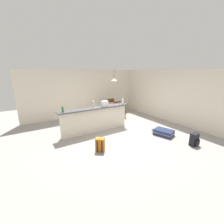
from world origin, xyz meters
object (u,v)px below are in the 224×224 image
object	(u,v)px
dining_chair_far_side	(110,105)
backpack_orange	(100,145)
dining_table	(114,105)
backpack_black	(194,140)
bottle_green	(63,109)
bottle_white	(123,101)
dining_chair_near_partition	(118,110)
pendant_lamp	(114,80)
grocery_bag	(105,104)
suitcase_flat_navy	(164,132)
bottle_clear	(94,104)

from	to	relation	value
dining_chair_far_side	backpack_orange	distance (m)	4.17
dining_table	backpack_black	xyz separation A→B (m)	(0.44, -4.19, -0.44)
bottle_green	bottle_white	bearing A→B (deg)	-0.67
backpack_orange	backpack_black	size ratio (longest dim) A/B	1.00
dining_chair_near_partition	backpack_orange	size ratio (longest dim) A/B	2.21
pendant_lamp	backpack_orange	distance (m)	4.08
bottle_white	dining_chair_far_side	world-z (taller)	bottle_white
pendant_lamp	backpack_black	distance (m)	4.57
grocery_bag	dining_table	xyz separation A→B (m)	(1.38, 1.38, -0.48)
suitcase_flat_navy	backpack_black	world-z (taller)	backpack_black
bottle_clear	suitcase_flat_navy	xyz separation A→B (m)	(2.08, -1.84, -1.04)
bottle_white	dining_chair_far_side	bearing A→B (deg)	73.71
dining_table	dining_chair_far_side	size ratio (longest dim) A/B	1.18
bottle_green	bottle_clear	world-z (taller)	bottle_clear
bottle_green	backpack_orange	size ratio (longest dim) A/B	0.49
grocery_bag	backpack_black	distance (m)	3.47
bottle_green	grocery_bag	size ratio (longest dim) A/B	0.78
bottle_white	backpack_black	world-z (taller)	bottle_white
bottle_green	grocery_bag	world-z (taller)	grocery_bag
dining_chair_near_partition	dining_chair_far_side	xyz separation A→B (m)	(0.17, 1.06, 0.00)
grocery_bag	dining_table	bearing A→B (deg)	44.98
bottle_clear	suitcase_flat_navy	size ratio (longest dim) A/B	0.29
backpack_orange	dining_chair_far_side	bearing A→B (deg)	54.07
grocery_bag	suitcase_flat_navy	distance (m)	2.59
dining_chair_near_partition	suitcase_flat_navy	size ratio (longest dim) A/B	1.05
dining_chair_far_side	suitcase_flat_navy	world-z (taller)	dining_chair_far_side
dining_table	backpack_black	world-z (taller)	dining_table
dining_chair_near_partition	pendant_lamp	distance (m)	1.57
backpack_black	bottle_white	bearing A→B (deg)	108.94
bottle_white	grocery_bag	size ratio (longest dim) A/B	0.95
pendant_lamp	suitcase_flat_navy	size ratio (longest dim) A/B	0.69
backpack_orange	backpack_black	world-z (taller)	same
suitcase_flat_navy	backpack_orange	world-z (taller)	backpack_orange
dining_chair_far_side	pendant_lamp	size ratio (longest dim) A/B	1.51
dining_table	pendant_lamp	xyz separation A→B (m)	(-0.01, -0.01, 1.35)
dining_chair_far_side	suitcase_flat_navy	size ratio (longest dim) A/B	1.05
dining_chair_far_side	dining_chair_near_partition	bearing A→B (deg)	-99.32
bottle_white	dining_chair_near_partition	bearing A→B (deg)	66.29
dining_table	pendant_lamp	size ratio (longest dim) A/B	1.79
bottle_clear	bottle_white	distance (m)	1.33
dining_chair_far_side	pendant_lamp	xyz separation A→B (m)	(-0.09, -0.56, 1.48)
pendant_lamp	suitcase_flat_navy	distance (m)	3.63
dining_chair_far_side	bottle_white	bearing A→B (deg)	-106.29
bottle_green	pendant_lamp	xyz separation A→B (m)	(3.05, 1.40, 0.88)
pendant_lamp	dining_chair_near_partition	bearing A→B (deg)	-99.46
bottle_white	backpack_black	size ratio (longest dim) A/B	0.59
bottle_green	dining_chair_near_partition	bearing A→B (deg)	16.79
dining_table	dining_chair_far_side	bearing A→B (deg)	82.01
bottle_green	dining_table	xyz separation A→B (m)	(3.06, 1.40, -0.47)
bottle_white	suitcase_flat_navy	size ratio (longest dim) A/B	0.28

